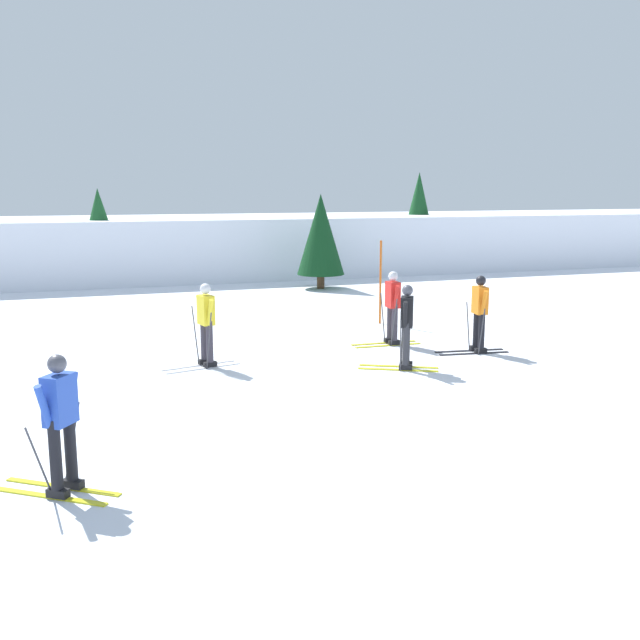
% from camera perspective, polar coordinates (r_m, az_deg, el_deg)
% --- Properties ---
extents(ground_plane, '(120.00, 120.00, 0.00)m').
position_cam_1_polar(ground_plane, '(11.41, 2.77, -7.90)').
color(ground_plane, silver).
extents(far_snow_ridge, '(80.00, 6.57, 2.39)m').
position_cam_1_polar(far_snow_ridge, '(30.30, -10.93, 5.78)').
color(far_snow_ridge, silver).
rests_on(far_snow_ridge, ground).
extents(skier_orange, '(1.63, 1.00, 1.71)m').
position_cam_1_polar(skier_orange, '(16.10, 12.56, 0.66)').
color(skier_orange, black).
rests_on(skier_orange, ground).
extents(skier_red, '(1.61, 1.00, 1.71)m').
position_cam_1_polar(skier_red, '(16.61, 5.77, 1.16)').
color(skier_red, gold).
rests_on(skier_red, ground).
extents(skier_blue, '(1.52, 1.23, 1.71)m').
position_cam_1_polar(skier_blue, '(9.00, -19.98, -7.52)').
color(skier_blue, gold).
rests_on(skier_blue, ground).
extents(skier_yellow, '(1.64, 0.98, 1.71)m').
position_cam_1_polar(skier_yellow, '(14.65, -9.08, -0.18)').
color(skier_yellow, silver).
rests_on(skier_yellow, ground).
extents(skier_black, '(1.59, 1.06, 1.71)m').
position_cam_1_polar(skier_black, '(14.36, 6.88, -0.34)').
color(skier_black, gold).
rests_on(skier_black, ground).
extents(trail_marker_pole, '(0.06, 0.06, 2.23)m').
position_cam_1_polar(trail_marker_pole, '(19.12, 4.83, 3.00)').
color(trail_marker_pole, '#C65614').
rests_on(trail_marker_pole, ground).
extents(conifer_far_left, '(1.77, 1.77, 3.58)m').
position_cam_1_polar(conifer_far_left, '(28.16, -17.16, 6.88)').
color(conifer_far_left, '#513823').
rests_on(conifer_far_left, ground).
extents(conifer_far_right, '(1.71, 1.71, 3.38)m').
position_cam_1_polar(conifer_far_right, '(25.71, 0.06, 6.82)').
color(conifer_far_right, '#513823').
rests_on(conifer_far_right, ground).
extents(conifer_far_centre, '(1.74, 1.74, 4.27)m').
position_cam_1_polar(conifer_far_centre, '(32.78, 7.86, 8.45)').
color(conifer_far_centre, '#513823').
rests_on(conifer_far_centre, ground).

